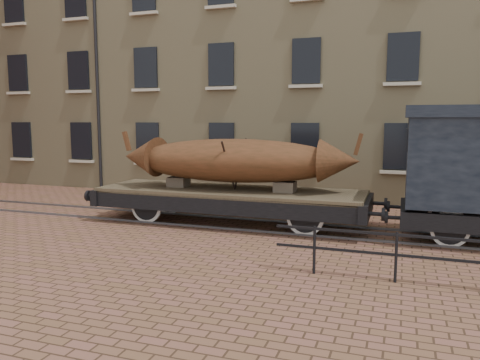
% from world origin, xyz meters
% --- Properties ---
extents(ground, '(90.00, 90.00, 0.00)m').
position_xyz_m(ground, '(0.00, 0.00, 0.00)').
color(ground, brown).
extents(warehouse_cream, '(40.00, 10.19, 14.00)m').
position_xyz_m(warehouse_cream, '(3.00, 9.99, 7.00)').
color(warehouse_cream, tan).
rests_on(warehouse_cream, ground).
extents(rail_track, '(30.00, 1.52, 0.06)m').
position_xyz_m(rail_track, '(0.00, 0.00, 0.03)').
color(rail_track, '#59595E').
rests_on(rail_track, ground).
extents(flatcar_wagon, '(9.13, 2.48, 1.38)m').
position_xyz_m(flatcar_wagon, '(-0.29, 0.00, 0.86)').
color(flatcar_wagon, brown).
rests_on(flatcar_wagon, ground).
extents(iron_boat, '(7.43, 2.45, 1.74)m').
position_xyz_m(iron_boat, '(-0.12, 0.00, 1.96)').
color(iron_boat, brown).
rests_on(iron_boat, flatcar_wagon).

